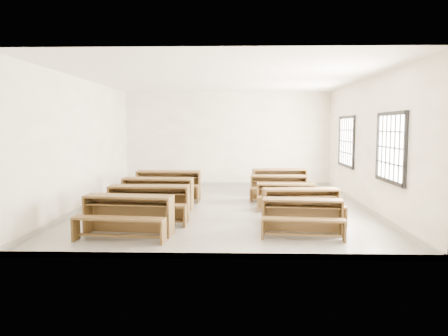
{
  "coord_description": "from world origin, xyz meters",
  "views": [
    {
      "loc": [
        0.31,
        -10.78,
        2.03
      ],
      "look_at": [
        0.0,
        0.0,
        1.0
      ],
      "focal_mm": 35.0,
      "sensor_mm": 36.0,
      "label": 1
    }
  ],
  "objects_px": {
    "desk_set_3": "(169,183)",
    "desk_set_2": "(157,191)",
    "desk_set_5": "(302,214)",
    "desk_set_7": "(286,194)",
    "desk_set_0": "(128,212)",
    "desk_set_8": "(278,186)",
    "desk_set_4": "(175,181)",
    "desk_set_9": "(280,179)",
    "desk_set_6": "(301,203)",
    "desk_set_1": "(149,201)"
  },
  "relations": [
    {
      "from": "desk_set_1",
      "to": "desk_set_5",
      "type": "relative_size",
      "value": 1.09
    },
    {
      "from": "desk_set_2",
      "to": "desk_set_4",
      "type": "height_order",
      "value": "desk_set_2"
    },
    {
      "from": "desk_set_0",
      "to": "desk_set_5",
      "type": "relative_size",
      "value": 1.12
    },
    {
      "from": "desk_set_4",
      "to": "desk_set_8",
      "type": "relative_size",
      "value": 0.92
    },
    {
      "from": "desk_set_3",
      "to": "desk_set_6",
      "type": "bearing_deg",
      "value": -41.22
    },
    {
      "from": "desk_set_2",
      "to": "desk_set_9",
      "type": "height_order",
      "value": "desk_set_2"
    },
    {
      "from": "desk_set_8",
      "to": "desk_set_7",
      "type": "bearing_deg",
      "value": -82.09
    },
    {
      "from": "desk_set_4",
      "to": "desk_set_6",
      "type": "distance_m",
      "value": 5.27
    },
    {
      "from": "desk_set_5",
      "to": "desk_set_8",
      "type": "distance_m",
      "value": 3.77
    },
    {
      "from": "desk_set_1",
      "to": "desk_set_8",
      "type": "xyz_separation_m",
      "value": [
        3.03,
        2.72,
        -0.05
      ]
    },
    {
      "from": "desk_set_2",
      "to": "desk_set_4",
      "type": "distance_m",
      "value": 2.79
    },
    {
      "from": "desk_set_2",
      "to": "desk_set_7",
      "type": "relative_size",
      "value": 1.21
    },
    {
      "from": "desk_set_2",
      "to": "desk_set_7",
      "type": "height_order",
      "value": "desk_set_2"
    },
    {
      "from": "desk_set_4",
      "to": "desk_set_7",
      "type": "bearing_deg",
      "value": -47.49
    },
    {
      "from": "desk_set_7",
      "to": "desk_set_3",
      "type": "bearing_deg",
      "value": 158.14
    },
    {
      "from": "desk_set_0",
      "to": "desk_set_9",
      "type": "xyz_separation_m",
      "value": [
        3.34,
        5.31,
        -0.01
      ]
    },
    {
      "from": "desk_set_6",
      "to": "desk_set_3",
      "type": "bearing_deg",
      "value": 133.15
    },
    {
      "from": "desk_set_0",
      "to": "desk_set_6",
      "type": "distance_m",
      "value": 3.6
    },
    {
      "from": "desk_set_6",
      "to": "desk_set_7",
      "type": "bearing_deg",
      "value": 90.26
    },
    {
      "from": "desk_set_4",
      "to": "desk_set_9",
      "type": "height_order",
      "value": "desk_set_9"
    },
    {
      "from": "desk_set_4",
      "to": "desk_set_8",
      "type": "xyz_separation_m",
      "value": [
        3.04,
        -1.41,
        0.03
      ]
    },
    {
      "from": "desk_set_0",
      "to": "desk_set_5",
      "type": "height_order",
      "value": "desk_set_0"
    },
    {
      "from": "desk_set_8",
      "to": "desk_set_5",
      "type": "bearing_deg",
      "value": -83.63
    },
    {
      "from": "desk_set_1",
      "to": "desk_set_9",
      "type": "bearing_deg",
      "value": 51.88
    },
    {
      "from": "desk_set_8",
      "to": "desk_set_2",
      "type": "bearing_deg",
      "value": -150.88
    },
    {
      "from": "desk_set_8",
      "to": "desk_set_3",
      "type": "bearing_deg",
      "value": -176.95
    },
    {
      "from": "desk_set_2",
      "to": "desk_set_0",
      "type": "bearing_deg",
      "value": -89.47
    },
    {
      "from": "desk_set_2",
      "to": "desk_set_8",
      "type": "bearing_deg",
      "value": 26.67
    },
    {
      "from": "desk_set_3",
      "to": "desk_set_8",
      "type": "xyz_separation_m",
      "value": [
        3.04,
        -0.11,
        -0.06
      ]
    },
    {
      "from": "desk_set_2",
      "to": "desk_set_3",
      "type": "xyz_separation_m",
      "value": [
        0.04,
        1.48,
        0.01
      ]
    },
    {
      "from": "desk_set_7",
      "to": "desk_set_0",
      "type": "bearing_deg",
      "value": -138.5
    },
    {
      "from": "desk_set_3",
      "to": "desk_set_2",
      "type": "bearing_deg",
      "value": -91.79
    },
    {
      "from": "desk_set_0",
      "to": "desk_set_1",
      "type": "bearing_deg",
      "value": 89.5
    },
    {
      "from": "desk_set_1",
      "to": "desk_set_8",
      "type": "relative_size",
      "value": 1.08
    },
    {
      "from": "desk_set_0",
      "to": "desk_set_8",
      "type": "relative_size",
      "value": 1.1
    },
    {
      "from": "desk_set_1",
      "to": "desk_set_8",
      "type": "bearing_deg",
      "value": 41.76
    },
    {
      "from": "desk_set_2",
      "to": "desk_set_3",
      "type": "relative_size",
      "value": 0.99
    },
    {
      "from": "desk_set_0",
      "to": "desk_set_3",
      "type": "relative_size",
      "value": 0.99
    },
    {
      "from": "desk_set_2",
      "to": "desk_set_9",
      "type": "relative_size",
      "value": 1.03
    },
    {
      "from": "desk_set_4",
      "to": "desk_set_2",
      "type": "bearing_deg",
      "value": -97.38
    },
    {
      "from": "desk_set_0",
      "to": "desk_set_3",
      "type": "bearing_deg",
      "value": 94.55
    },
    {
      "from": "desk_set_6",
      "to": "desk_set_0",
      "type": "bearing_deg",
      "value": -166.35
    },
    {
      "from": "desk_set_3",
      "to": "desk_set_8",
      "type": "bearing_deg",
      "value": -2.2
    },
    {
      "from": "desk_set_5",
      "to": "desk_set_7",
      "type": "height_order",
      "value": "desk_set_5"
    },
    {
      "from": "desk_set_3",
      "to": "desk_set_7",
      "type": "xyz_separation_m",
      "value": [
        3.11,
        -1.39,
        -0.09
      ]
    },
    {
      "from": "desk_set_2",
      "to": "desk_set_3",
      "type": "height_order",
      "value": "desk_set_3"
    },
    {
      "from": "desk_set_1",
      "to": "desk_set_7",
      "type": "distance_m",
      "value": 3.41
    },
    {
      "from": "desk_set_4",
      "to": "desk_set_0",
      "type": "bearing_deg",
      "value": -97.95
    },
    {
      "from": "desk_set_0",
      "to": "desk_set_9",
      "type": "relative_size",
      "value": 1.03
    },
    {
      "from": "desk_set_0",
      "to": "desk_set_9",
      "type": "bearing_deg",
      "value": 64.24
    }
  ]
}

